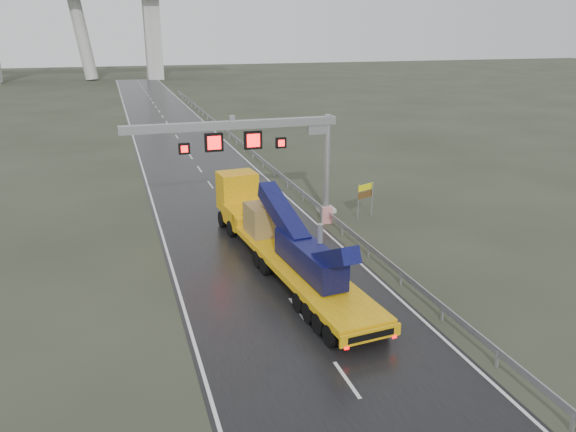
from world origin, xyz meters
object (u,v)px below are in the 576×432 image
object	(u,v)px
sign_gantry	(263,141)
heavy_haul_truck	(273,231)
exit_sign_pair	(366,194)
striped_barrier	(327,215)

from	to	relation	value
sign_gantry	heavy_haul_truck	world-z (taller)	sign_gantry
sign_gantry	exit_sign_pair	distance (m)	8.19
heavy_haul_truck	exit_sign_pair	size ratio (longest dim) A/B	7.43
heavy_haul_truck	striped_barrier	bearing A→B (deg)	37.89
exit_sign_pair	striped_barrier	bearing A→B (deg)	161.09
sign_gantry	exit_sign_pair	world-z (taller)	sign_gantry
exit_sign_pair	sign_gantry	bearing A→B (deg)	138.35
heavy_haul_truck	exit_sign_pair	world-z (taller)	heavy_haul_truck
sign_gantry	exit_sign_pair	xyz separation A→B (m)	(6.90, -2.25, -3.81)
sign_gantry	striped_barrier	bearing A→B (deg)	-32.62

